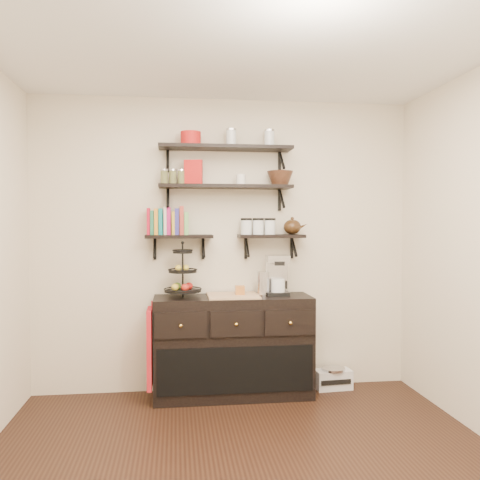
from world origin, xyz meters
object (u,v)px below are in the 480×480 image
fruit_stand (183,279)px  coffee_maker (277,276)px  sideboard (233,346)px  radio (333,378)px

fruit_stand → coffee_maker: bearing=1.5°
sideboard → radio: sideboard is taller
sideboard → coffee_maker: 0.74m
sideboard → coffee_maker: (0.41, 0.02, 0.62)m
sideboard → coffee_maker: bearing=3.5°
coffee_maker → radio: (0.55, 0.05, -0.98)m
sideboard → fruit_stand: bearing=179.6°
fruit_stand → radio: fruit_stand is taller
sideboard → fruit_stand: size_ratio=2.96×
radio → coffee_maker: bearing=-179.0°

